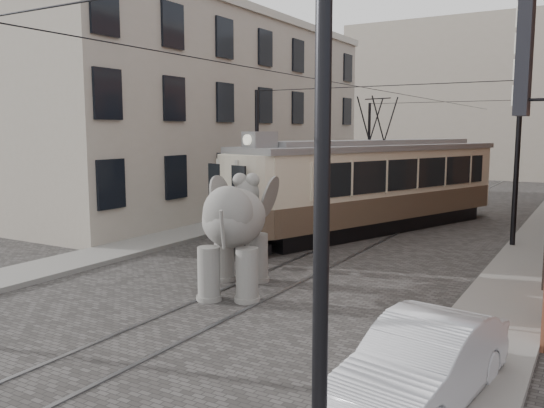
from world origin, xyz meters
The scene contains 10 objects.
ground centered at (0.00, 0.00, 0.00)m, with size 120.00×120.00×0.00m, color #43403E.
tram_rails centered at (0.00, 0.00, 0.01)m, with size 1.54×80.00×0.02m, color slate, non-canonical shape.
sidewalk_right centered at (6.00, 0.00, 0.07)m, with size 2.00×60.00×0.15m, color slate.
sidewalk_left centered at (-6.50, 0.00, 0.07)m, with size 2.00×60.00×0.15m, color slate.
stucco_building centered at (-11.00, 10.00, 5.00)m, with size 7.00×24.00×10.00m, color gray.
distant_block centered at (0.00, 40.00, 7.00)m, with size 28.00×10.00×14.00m, color gray.
catenary centered at (-0.20, 5.00, 3.00)m, with size 11.00×30.20×6.00m, color black, non-canonical shape.
tram centered at (-0.39, 7.11, 2.79)m, with size 2.90×14.06×5.58m, color beige, non-canonical shape.
elephant centered at (-0.43, -3.42, 1.51)m, with size 2.71×4.93×3.02m, color slate, non-canonical shape.
parked_car centered at (5.62, -7.16, 0.68)m, with size 1.44×4.10×1.35m, color #B2B1B6.
Camera 1 is at (7.80, -15.50, 4.23)m, focal length 37.20 mm.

